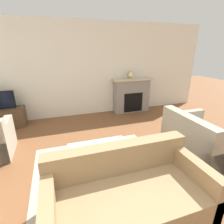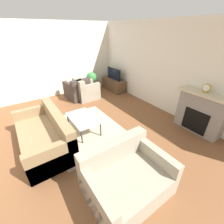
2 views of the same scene
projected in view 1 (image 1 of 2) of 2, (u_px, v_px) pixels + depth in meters
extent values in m
cube|color=silver|center=(71.00, 71.00, 5.00)|extent=(8.59, 0.06, 2.70)
cube|color=#B7A88E|center=(100.00, 166.00, 3.08)|extent=(2.20, 1.80, 0.00)
cube|color=gray|center=(131.00, 95.00, 5.63)|extent=(1.13, 0.37, 1.08)
cube|color=black|center=(133.00, 103.00, 5.53)|extent=(0.62, 0.01, 0.60)
cube|color=beige|center=(132.00, 79.00, 5.42)|extent=(1.25, 0.43, 0.05)
cube|color=brown|center=(0.00, 118.00, 4.51)|extent=(1.21, 0.44, 0.50)
cube|color=#8C704C|center=(129.00, 204.00, 2.08)|extent=(1.89, 0.94, 0.42)
cube|color=#8C704C|center=(118.00, 158.00, 2.27)|extent=(1.89, 0.20, 0.40)
cube|color=#8C704C|center=(50.00, 218.00, 1.78)|extent=(0.14, 0.94, 0.66)
cube|color=#8C704C|center=(190.00, 180.00, 2.30)|extent=(0.14, 0.94, 0.66)
cube|color=#9E937F|center=(202.00, 143.00, 3.44)|extent=(1.00, 1.32, 0.42)
cube|color=#9E937F|center=(188.00, 126.00, 3.18)|extent=(0.20, 1.32, 0.40)
cube|color=#9E937F|center=(182.00, 125.00, 3.92)|extent=(1.00, 0.14, 0.66)
cube|color=#9E937F|center=(7.00, 138.00, 3.38)|extent=(0.15, 0.81, 0.66)
cylinder|color=#333338|center=(75.00, 174.00, 2.61)|extent=(0.04, 0.04, 0.38)
cylinder|color=#333338|center=(131.00, 162.00, 2.88)|extent=(0.04, 0.04, 0.38)
cylinder|color=#333338|center=(71.00, 155.00, 3.07)|extent=(0.04, 0.04, 0.38)
cylinder|color=#333338|center=(120.00, 146.00, 3.35)|extent=(0.04, 0.04, 0.38)
cube|color=silver|center=(100.00, 148.00, 2.91)|extent=(1.00, 0.60, 0.02)
cube|color=#B79338|center=(130.00, 78.00, 5.42)|extent=(0.13, 0.07, 0.03)
cylinder|color=#B79338|center=(131.00, 74.00, 5.39)|extent=(0.19, 0.07, 0.19)
cylinder|color=white|center=(131.00, 74.00, 5.35)|extent=(0.16, 0.00, 0.16)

